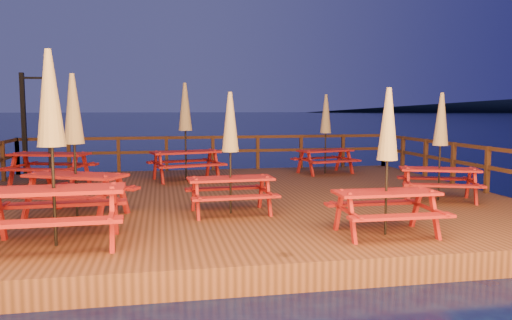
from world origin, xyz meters
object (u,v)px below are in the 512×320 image
at_px(lamp_post, 29,114).
at_px(picnic_table_0, 48,129).
at_px(picnic_table_1, 326,133).
at_px(picnic_table_2, 387,159).

xyz_separation_m(lamp_post, picnic_table_0, (0.95, -2.11, -0.36)).
bearing_deg(lamp_post, picnic_table_1, -7.74).
bearing_deg(picnic_table_2, picnic_table_1, 79.27).
xyz_separation_m(lamp_post, picnic_table_2, (7.22, -8.40, -0.60)).
xyz_separation_m(picnic_table_1, picnic_table_2, (-1.44, -7.22, -0.05)).
height_order(picnic_table_0, picnic_table_1, picnic_table_0).
distance_m(picnic_table_0, picnic_table_2, 8.88).
relative_size(lamp_post, picnic_table_1, 1.26).
relative_size(picnic_table_1, picnic_table_2, 1.04).
relative_size(lamp_post, picnic_table_2, 1.31).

